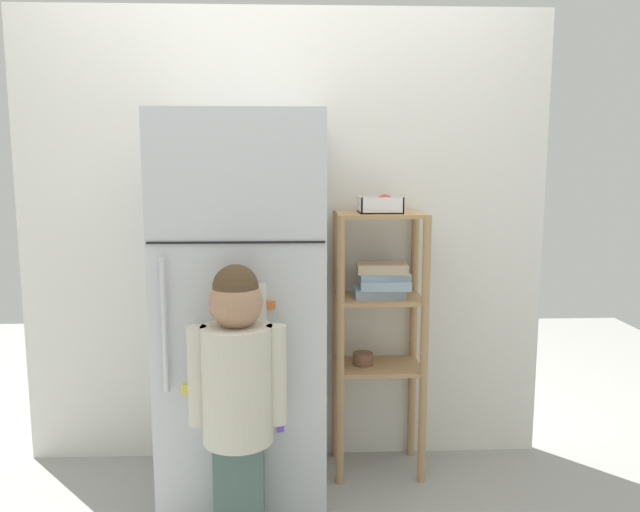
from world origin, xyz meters
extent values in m
plane|color=#999993|center=(0.00, 0.00, 0.00)|extent=(6.00, 6.00, 0.00)
cube|color=silver|center=(0.00, 0.38, 1.06)|extent=(2.46, 0.03, 2.12)
cube|color=silver|center=(-0.16, 0.02, 0.81)|extent=(0.66, 0.67, 1.62)
cube|color=black|center=(-0.16, -0.32, 1.14)|extent=(0.64, 0.01, 0.01)
cylinder|color=silver|center=(-0.43, -0.34, 0.84)|extent=(0.02, 0.02, 0.50)
cube|color=white|center=(-0.13, -0.32, 0.91)|extent=(0.15, 0.01, 0.17)
cube|color=#3FD11B|center=(-0.23, -0.32, 0.98)|extent=(0.04, 0.01, 0.04)
cube|color=#7944EB|center=(-0.01, -0.32, 0.43)|extent=(0.03, 0.02, 0.02)
cube|color=orange|center=(-0.04, -0.32, 0.91)|extent=(0.03, 0.01, 0.03)
cube|color=#C131E5|center=(-0.24, -0.32, 0.81)|extent=(0.04, 0.02, 0.04)
cube|color=red|center=(-0.23, -0.32, 0.52)|extent=(0.04, 0.01, 0.04)
cube|color=yellow|center=(-0.35, -0.32, 0.59)|extent=(0.04, 0.02, 0.04)
cube|color=#49635C|center=(-0.16, -0.43, 0.22)|extent=(0.18, 0.11, 0.44)
cylinder|color=beige|center=(-0.16, -0.43, 0.65)|extent=(0.25, 0.25, 0.42)
sphere|color=beige|center=(-0.16, -0.36, 0.85)|extent=(0.11, 0.11, 0.11)
sphere|color=#A87A5B|center=(-0.16, -0.43, 0.95)|extent=(0.19, 0.19, 0.19)
sphere|color=#4C3823|center=(-0.16, -0.43, 1.00)|extent=(0.16, 0.16, 0.16)
cylinder|color=beige|center=(-0.30, -0.43, 0.68)|extent=(0.07, 0.07, 0.36)
cylinder|color=beige|center=(-0.02, -0.43, 0.68)|extent=(0.07, 0.07, 0.36)
cylinder|color=tan|center=(0.24, 0.07, 0.60)|extent=(0.04, 0.04, 1.20)
cylinder|color=tan|center=(0.61, 0.07, 0.60)|extent=(0.04, 0.04, 1.20)
cylinder|color=tan|center=(0.24, 0.33, 0.60)|extent=(0.04, 0.04, 1.20)
cylinder|color=tan|center=(0.61, 0.33, 0.60)|extent=(0.04, 0.04, 1.20)
cube|color=tan|center=(0.43, 0.20, 1.19)|extent=(0.39, 0.28, 0.02)
cube|color=tan|center=(0.43, 0.20, 0.81)|extent=(0.39, 0.28, 0.02)
cube|color=tan|center=(0.43, 0.20, 0.50)|extent=(0.39, 0.28, 0.02)
cube|color=#99B2C6|center=(0.42, 0.20, 0.84)|extent=(0.22, 0.17, 0.04)
cube|color=#99B2C6|center=(0.45, 0.18, 0.89)|extent=(0.23, 0.17, 0.04)
cube|color=#99B2C6|center=(0.45, 0.21, 0.92)|extent=(0.22, 0.17, 0.03)
cube|color=#C6AD8E|center=(0.44, 0.21, 0.96)|extent=(0.23, 0.17, 0.04)
cylinder|color=brown|center=(0.36, 0.20, 0.53)|extent=(0.09, 0.09, 0.06)
cube|color=white|center=(0.42, 0.21, 1.21)|extent=(0.18, 0.19, 0.01)
cube|color=white|center=(0.42, 0.11, 1.24)|extent=(0.18, 0.01, 0.07)
cube|color=white|center=(0.42, 0.30, 1.24)|extent=(0.18, 0.01, 0.07)
cube|color=white|center=(0.33, 0.21, 1.24)|extent=(0.01, 0.19, 0.07)
cube|color=white|center=(0.51, 0.21, 1.24)|extent=(0.01, 0.19, 0.07)
sphere|color=#B73727|center=(0.45, 0.22, 1.25)|extent=(0.07, 0.07, 0.07)
sphere|color=#AB421E|center=(0.40, 0.19, 1.24)|extent=(0.06, 0.06, 0.06)
camera|label=1|loc=(0.05, -2.58, 1.42)|focal=35.49mm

